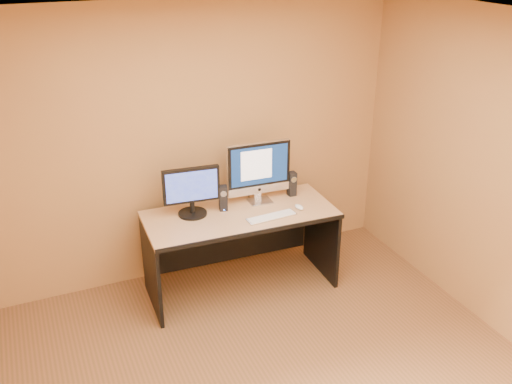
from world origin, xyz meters
TOP-DOWN VIEW (x-y plane):
  - walls at (0.00, 0.00)m, footprint 4.00×4.00m
  - ceiling at (0.00, 0.00)m, footprint 4.00×4.00m
  - desk at (0.26, 1.45)m, footprint 1.74×0.82m
  - imac at (0.52, 1.60)m, footprint 0.62×0.25m
  - second_monitor at (-0.14, 1.60)m, footprint 0.53×0.31m
  - speaker_left at (0.15, 1.58)m, footprint 0.09×0.09m
  - speaker_right at (0.86, 1.61)m, footprint 0.07×0.08m
  - keyboard at (0.48, 1.26)m, footprint 0.47×0.15m
  - mouse at (0.78, 1.32)m, footprint 0.07×0.12m
  - cable_a at (0.52, 1.74)m, footprint 0.05×0.23m
  - cable_b at (0.47, 1.74)m, footprint 0.08×0.18m

SIDE VIEW (x-z plane):
  - desk at x=0.26m, z-range 0.00..0.79m
  - cable_a at x=0.52m, z-range 0.79..0.80m
  - cable_b at x=0.47m, z-range 0.79..0.80m
  - keyboard at x=0.48m, z-range 0.79..0.81m
  - mouse at x=0.78m, z-range 0.79..0.83m
  - speaker_left at x=0.15m, z-range 0.79..1.02m
  - speaker_right at x=0.86m, z-range 0.79..1.02m
  - second_monitor at x=-0.14m, z-range 0.79..1.24m
  - imac at x=0.52m, z-range 0.79..1.38m
  - walls at x=0.00m, z-range 0.00..2.60m
  - ceiling at x=0.00m, z-range 2.60..2.60m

